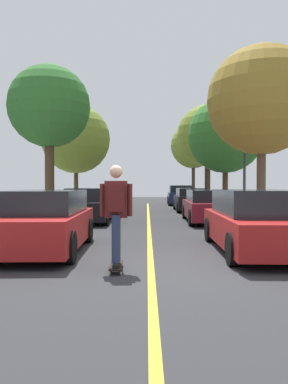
% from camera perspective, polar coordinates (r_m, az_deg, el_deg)
% --- Properties ---
extents(ground, '(80.00, 80.00, 0.00)m').
position_cam_1_polar(ground, '(7.23, 1.03, -11.14)').
color(ground, '#2D2D30').
extents(center_line, '(0.12, 39.20, 0.01)m').
position_cam_1_polar(center_line, '(11.17, 0.82, -6.77)').
color(center_line, gold).
rests_on(center_line, ground).
extents(parked_car_left_nearest, '(2.01, 4.17, 1.40)m').
position_cam_1_polar(parked_car_left_nearest, '(9.04, -14.96, -4.24)').
color(parked_car_left_nearest, maroon).
rests_on(parked_car_left_nearest, ground).
extents(parked_car_left_near, '(1.89, 4.12, 1.39)m').
position_cam_1_polar(parked_car_left_near, '(15.66, -8.35, -2.06)').
color(parked_car_left_near, black).
rests_on(parked_car_left_near, ground).
extents(parked_car_right_nearest, '(2.05, 4.53, 1.41)m').
position_cam_1_polar(parked_car_right_nearest, '(9.06, 16.77, -4.27)').
color(parked_car_right_nearest, maroon).
rests_on(parked_car_right_nearest, ground).
extents(parked_car_right_near, '(2.00, 4.58, 1.32)m').
position_cam_1_polar(parked_car_right_near, '(15.72, 9.74, -2.11)').
color(parked_car_right_near, maroon).
rests_on(parked_car_right_near, ground).
extents(parked_car_right_far, '(1.86, 4.38, 1.33)m').
position_cam_1_polar(parked_car_right_far, '(22.15, 7.02, -1.15)').
color(parked_car_right_far, black).
rests_on(parked_car_right_far, ground).
extents(parked_car_right_farthest, '(1.97, 4.43, 1.48)m').
position_cam_1_polar(parked_car_right_farthest, '(29.12, 5.44, -0.52)').
color(parked_car_right_farthest, navy).
rests_on(parked_car_right_farthest, ground).
extents(street_tree_left_nearest, '(3.56, 3.56, 6.58)m').
position_cam_1_polar(street_tree_left_nearest, '(17.32, -14.10, 12.30)').
color(street_tree_left_nearest, '#4C3823').
rests_on(street_tree_left_nearest, sidewalk_left).
extents(street_tree_left_near, '(4.08, 4.08, 6.16)m').
position_cam_1_polar(street_tree_left_near, '(23.17, -10.22, 7.81)').
color(street_tree_left_near, '#4C3823').
rests_on(street_tree_left_near, sidewalk_left).
extents(street_tree_right_nearest, '(4.17, 4.17, 6.71)m').
position_cam_1_polar(street_tree_right_nearest, '(15.54, 17.32, 13.00)').
color(street_tree_right_nearest, brown).
rests_on(street_tree_right_nearest, sidewalk_right).
extents(street_tree_right_near, '(4.21, 4.21, 6.26)m').
position_cam_1_polar(street_tree_right_near, '(21.83, 12.18, 8.31)').
color(street_tree_right_near, '#4C3823').
rests_on(street_tree_right_near, sidewalk_right).
extents(street_tree_right_far, '(4.41, 4.41, 7.19)m').
position_cam_1_polar(street_tree_right_far, '(27.99, 9.57, 8.42)').
color(street_tree_right_far, '#3D2D1E').
rests_on(street_tree_right_far, sidewalk_right).
extents(street_tree_right_farthest, '(4.27, 4.27, 7.23)m').
position_cam_1_polar(street_tree_right_farthest, '(36.22, 7.46, 6.93)').
color(street_tree_right_farthest, '#3D2D1E').
rests_on(street_tree_right_farthest, sidewalk_right).
extents(fire_hydrant, '(0.20, 0.20, 0.70)m').
position_cam_1_polar(fire_hydrant, '(13.39, 18.03, -3.44)').
color(fire_hydrant, '#B2140F').
rests_on(fire_hydrant, sidewalk_right).
extents(streetlamp, '(0.36, 0.24, 4.76)m').
position_cam_1_polar(streetlamp, '(17.24, 14.92, 5.64)').
color(streetlamp, '#38383D').
rests_on(streetlamp, sidewalk_right).
extents(skateboard, '(0.25, 0.85, 0.10)m').
position_cam_1_polar(skateboard, '(6.89, -4.22, -11.01)').
color(skateboard, black).
rests_on(skateboard, ground).
extents(skateboarder, '(0.58, 0.70, 1.78)m').
position_cam_1_polar(skateboarder, '(6.72, -4.24, -2.49)').
color(skateboarder, black).
rests_on(skateboarder, skateboard).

